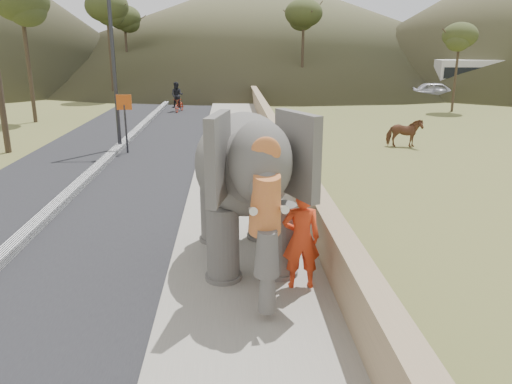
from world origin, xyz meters
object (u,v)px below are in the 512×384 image
lamppost (119,30)px  elephant_and_man (245,184)px  cow (404,133)px  motorcyclist (178,100)px

lamppost → elephant_and_man: 13.27m
cow → lamppost: bearing=100.6°
cow → motorcyclist: motorcyclist is taller
cow → elephant_and_man: 13.88m
lamppost → cow: (12.02, -0.24, -4.25)m
elephant_and_man → motorcyclist: elephant_and_man is taller
cow → motorcyclist: 16.70m
elephant_and_man → motorcyclist: 24.60m
elephant_and_man → cow: bearing=58.1°
elephant_and_man → motorcyclist: (-3.68, 24.31, -0.90)m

